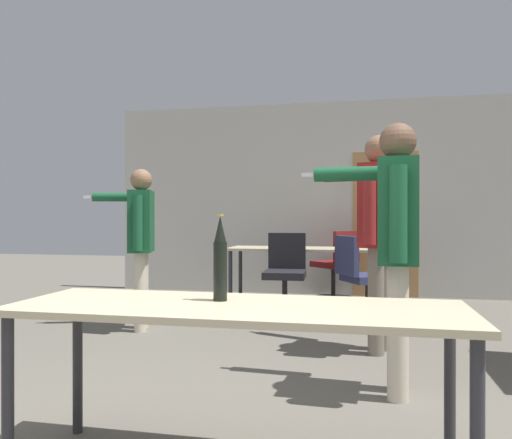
% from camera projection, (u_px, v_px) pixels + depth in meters
% --- Properties ---
extents(back_wall, '(5.75, 0.12, 2.79)m').
position_uv_depth(back_wall, '(310.00, 199.00, 7.30)').
color(back_wall, beige).
rests_on(back_wall, ground_plane).
extents(conference_table_near, '(1.95, 0.64, 0.74)m').
position_uv_depth(conference_table_near, '(236.00, 322.00, 2.14)').
color(conference_table_near, '#C6B793').
rests_on(conference_table_near, ground_plane).
extents(conference_table_far, '(2.20, 0.65, 0.74)m').
position_uv_depth(conference_table_far, '(317.00, 253.00, 6.17)').
color(conference_table_far, '#C6B793').
rests_on(conference_table_far, ground_plane).
extents(person_near_casual, '(0.77, 0.66, 1.71)m').
position_uv_depth(person_near_casual, '(395.00, 231.00, 3.12)').
color(person_near_casual, beige).
rests_on(person_near_casual, ground_plane).
extents(person_right_polo, '(0.75, 0.79, 1.80)m').
position_uv_depth(person_right_polo, '(377.00, 220.00, 4.14)').
color(person_right_polo, slate).
rests_on(person_right_polo, ground_plane).
extents(person_left_plaid, '(0.82, 0.55, 1.60)m').
position_uv_depth(person_left_plaid, '(140.00, 232.00, 4.95)').
color(person_left_plaid, beige).
rests_on(person_left_plaid, ground_plane).
extents(office_chair_mid_tucked, '(0.67, 0.65, 0.92)m').
position_uv_depth(office_chair_mid_tucked, '(362.00, 281.00, 5.37)').
color(office_chair_mid_tucked, black).
rests_on(office_chair_mid_tucked, ground_plane).
extents(office_chair_side_rolled, '(0.69, 0.68, 0.94)m').
position_uv_depth(office_chair_side_rolled, '(337.00, 267.00, 6.76)').
color(office_chair_side_rolled, black).
rests_on(office_chair_side_rolled, ground_plane).
extents(office_chair_near_pushed, '(0.52, 0.56, 0.94)m').
position_uv_depth(office_chair_near_pushed, '(285.00, 277.00, 5.67)').
color(office_chair_near_pushed, black).
rests_on(office_chair_near_pushed, ground_plane).
extents(beer_bottle, '(0.06, 0.06, 0.39)m').
position_uv_depth(beer_bottle, '(220.00, 260.00, 2.24)').
color(beer_bottle, black).
rests_on(beer_bottle, conference_table_near).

